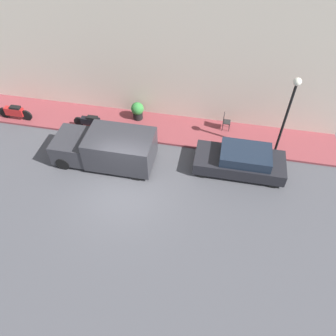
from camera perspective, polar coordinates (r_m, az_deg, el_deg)
name	(u,v)px	position (r m, az deg, el deg)	size (l,w,h in m)	color
ground_plane	(124,190)	(15.08, -7.69, -3.76)	(60.00, 60.00, 0.00)	#47474C
sidewalk	(147,126)	(18.10, -3.65, 7.24)	(2.39, 19.94, 0.12)	brown
building_facade	(150,47)	(17.07, -3.16, 20.28)	(0.30, 19.94, 7.91)	beige
parked_car	(241,161)	(15.70, 12.58, 1.27)	(1.80, 4.19, 1.27)	black
delivery_van	(106,148)	(15.87, -10.75, 3.47)	(2.05, 4.79, 1.68)	#2D2D33
motorcycle_red	(15,112)	(20.09, -25.13, 8.83)	(0.30, 1.95, 0.83)	#B21E1E
motorcycle_black	(91,121)	(18.17, -13.29, 7.93)	(0.30, 1.92, 0.71)	black
streetlamp	(290,105)	(15.56, 20.43, 10.20)	(0.35, 0.35, 4.21)	black
potted_plant	(138,110)	(18.28, -5.33, 9.98)	(0.70, 0.70, 1.00)	black
cafe_chair	(225,121)	(17.74, 9.96, 8.14)	(0.40, 0.40, 0.97)	#262626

